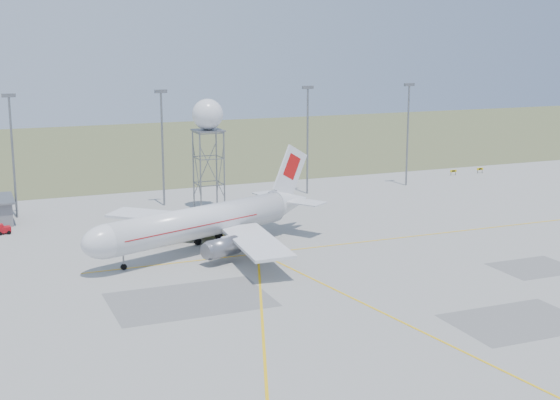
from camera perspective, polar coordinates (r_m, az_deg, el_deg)
name	(u,v)px	position (r m, az deg, el deg)	size (l,w,h in m)	color
ground	(410,319)	(85.11, 9.52, -8.57)	(400.00, 400.00, 0.00)	#989893
grass_strip	(132,148)	(213.71, -10.76, 3.73)	(400.00, 120.00, 0.03)	#4C5E34
mast_a	(12,146)	(134.63, -19.00, 3.79)	(2.20, 0.50, 20.50)	slate
mast_b	(162,138)	(138.39, -8.61, 4.50)	(2.20, 0.50, 20.50)	slate
mast_c	(308,131)	(147.59, 2.03, 5.08)	(2.20, 0.50, 20.50)	slate
mast_d	(408,126)	(157.96, 9.34, 5.38)	(2.20, 0.50, 20.50)	slate
taxi_sign_near	(453,171)	(173.01, 12.57, 2.07)	(1.60, 0.17, 1.20)	black
taxi_sign_far	(480,169)	(177.10, 14.43, 2.20)	(1.60, 0.17, 1.20)	black
airliner_main	(202,223)	(108.99, -5.71, -1.65)	(38.20, 35.83, 13.45)	silver
radar_tower	(208,148)	(134.48, -5.27, 3.81)	(5.30, 5.30, 19.17)	slate
fire_truck	(198,226)	(117.01, -6.04, -1.87)	(10.02, 5.96, 3.80)	#BFC316
baggage_tug	(3,230)	(125.93, -19.59, -2.09)	(2.20, 1.87, 1.59)	#A30B13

